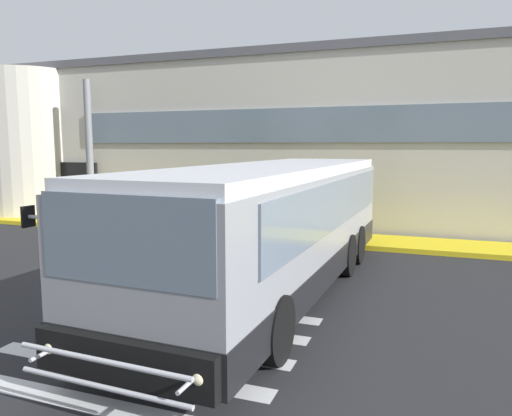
{
  "coord_description": "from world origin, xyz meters",
  "views": [
    {
      "loc": [
        5.9,
        -10.42,
        3.09
      ],
      "look_at": [
        1.72,
        1.07,
        1.5
      ],
      "focal_mm": 33.63,
      "sensor_mm": 36.0,
      "label": 1
    }
  ],
  "objects_px": {
    "bus_main_foreground": "(274,230)",
    "safety_bollard_yellow": "(223,228)",
    "passenger_by_doorway": "(119,199)",
    "passenger_near_column": "(98,198)",
    "entry_support_column": "(89,150)",
    "passenger_at_curb_edge": "(147,201)"
  },
  "relations": [
    {
      "from": "bus_main_foreground",
      "to": "safety_bollard_yellow",
      "type": "xyz_separation_m",
      "value": [
        -3.19,
        4.56,
        -0.88
      ]
    },
    {
      "from": "entry_support_column",
      "to": "passenger_by_doorway",
      "type": "xyz_separation_m",
      "value": [
        1.81,
        -0.7,
        -1.83
      ]
    },
    {
      "from": "passenger_near_column",
      "to": "passenger_at_curb_edge",
      "type": "height_order",
      "value": "same"
    },
    {
      "from": "passenger_near_column",
      "to": "safety_bollard_yellow",
      "type": "distance_m",
      "value": 5.97
    },
    {
      "from": "bus_main_foreground",
      "to": "passenger_near_column",
      "type": "height_order",
      "value": "bus_main_foreground"
    },
    {
      "from": "bus_main_foreground",
      "to": "passenger_near_column",
      "type": "relative_size",
      "value": 6.35
    },
    {
      "from": "entry_support_column",
      "to": "passenger_at_curb_edge",
      "type": "distance_m",
      "value": 3.84
    },
    {
      "from": "passenger_by_doorway",
      "to": "passenger_at_curb_edge",
      "type": "xyz_separation_m",
      "value": [
        1.44,
        -0.29,
        0.03
      ]
    },
    {
      "from": "bus_main_foreground",
      "to": "passenger_at_curb_edge",
      "type": "distance_m",
      "value": 8.48
    },
    {
      "from": "passenger_near_column",
      "to": "passenger_by_doorway",
      "type": "height_order",
      "value": "same"
    },
    {
      "from": "safety_bollard_yellow",
      "to": "entry_support_column",
      "type": "bearing_deg",
      "value": 164.78
    },
    {
      "from": "bus_main_foreground",
      "to": "passenger_at_curb_edge",
      "type": "relative_size",
      "value": 6.35
    },
    {
      "from": "bus_main_foreground",
      "to": "passenger_by_doorway",
      "type": "relative_size",
      "value": 6.35
    },
    {
      "from": "entry_support_column",
      "to": "passenger_by_doorway",
      "type": "relative_size",
      "value": 3.3
    },
    {
      "from": "entry_support_column",
      "to": "bus_main_foreground",
      "type": "bearing_deg",
      "value": -32.96
    },
    {
      "from": "passenger_by_doorway",
      "to": "passenger_near_column",
      "type": "bearing_deg",
      "value": 175.69
    },
    {
      "from": "passenger_by_doorway",
      "to": "passenger_at_curb_edge",
      "type": "relative_size",
      "value": 1.0
    },
    {
      "from": "entry_support_column",
      "to": "passenger_by_doorway",
      "type": "height_order",
      "value": "entry_support_column"
    },
    {
      "from": "entry_support_column",
      "to": "bus_main_foreground",
      "type": "xyz_separation_m",
      "value": [
        9.8,
        -6.36,
        -1.58
      ]
    },
    {
      "from": "passenger_near_column",
      "to": "safety_bollard_yellow",
      "type": "xyz_separation_m",
      "value": [
        5.82,
        -1.18,
        -0.63
      ]
    },
    {
      "from": "entry_support_column",
      "to": "safety_bollard_yellow",
      "type": "height_order",
      "value": "entry_support_column"
    },
    {
      "from": "passenger_by_doorway",
      "to": "passenger_at_curb_edge",
      "type": "distance_m",
      "value": 1.47
    }
  ]
}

